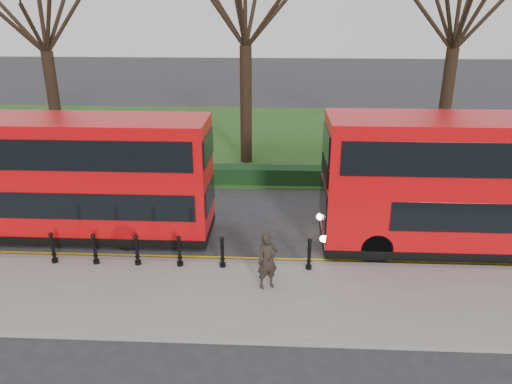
# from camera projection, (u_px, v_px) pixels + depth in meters

# --- Properties ---
(ground) EXTENTS (120.00, 120.00, 0.00)m
(ground) POSITION_uv_depth(u_px,v_px,m) (170.00, 249.00, 17.32)
(ground) COLOR #28282B
(ground) RESTS_ON ground
(pavement) EXTENTS (60.00, 4.00, 0.15)m
(pavement) POSITION_uv_depth(u_px,v_px,m) (148.00, 295.00, 14.50)
(pavement) COLOR gray
(pavement) RESTS_ON ground
(kerb) EXTENTS (60.00, 0.25, 0.16)m
(kerb) POSITION_uv_depth(u_px,v_px,m) (163.00, 261.00, 16.36)
(kerb) COLOR slate
(kerb) RESTS_ON ground
(grass_verge) EXTENTS (60.00, 18.00, 0.06)m
(grass_verge) POSITION_uv_depth(u_px,v_px,m) (220.00, 137.00, 31.27)
(grass_verge) COLOR #224617
(grass_verge) RESTS_ON ground
(hedge) EXTENTS (60.00, 0.90, 0.80)m
(hedge) POSITION_uv_depth(u_px,v_px,m) (199.00, 174.00, 23.51)
(hedge) COLOR black
(hedge) RESTS_ON ground
(yellow_line_outer) EXTENTS (60.00, 0.10, 0.01)m
(yellow_line_outer) POSITION_uv_depth(u_px,v_px,m) (165.00, 259.00, 16.67)
(yellow_line_outer) COLOR yellow
(yellow_line_outer) RESTS_ON ground
(yellow_line_inner) EXTENTS (60.00, 0.10, 0.01)m
(yellow_line_inner) POSITION_uv_depth(u_px,v_px,m) (166.00, 256.00, 16.85)
(yellow_line_inner) COLOR yellow
(yellow_line_inner) RESTS_ON ground
(tree_left) EXTENTS (6.60, 6.60, 10.31)m
(tree_left) POSITION_uv_depth(u_px,v_px,m) (41.00, 13.00, 24.29)
(tree_left) COLOR black
(tree_left) RESTS_ON ground
(tree_mid) EXTENTS (6.97, 6.97, 10.89)m
(tree_mid) POSITION_uv_depth(u_px,v_px,m) (245.00, 3.00, 23.67)
(tree_mid) COLOR black
(tree_mid) RESTS_ON ground
(tree_right) EXTENTS (6.87, 6.87, 10.73)m
(tree_right) POSITION_uv_depth(u_px,v_px,m) (459.00, 6.00, 23.25)
(tree_right) COLOR black
(tree_right) RESTS_ON ground
(bollard_row) EXTENTS (8.35, 0.15, 1.00)m
(bollard_row) POSITION_uv_depth(u_px,v_px,m) (179.00, 251.00, 15.80)
(bollard_row) COLOR black
(bollard_row) RESTS_ON pavement
(bus_lead) EXTENTS (10.92, 2.51, 4.34)m
(bus_lead) POSITION_uv_depth(u_px,v_px,m) (57.00, 178.00, 17.68)
(bus_lead) COLOR red
(bus_lead) RESTS_ON ground
(bus_rear) EXTENTS (11.57, 2.65, 4.60)m
(bus_rear) POSITION_uv_depth(u_px,v_px,m) (499.00, 186.00, 16.52)
(bus_rear) COLOR red
(bus_rear) RESTS_ON ground
(pedestrian) EXTENTS (0.75, 0.64, 1.74)m
(pedestrian) POSITION_uv_depth(u_px,v_px,m) (267.00, 261.00, 14.48)
(pedestrian) COLOR #2B221B
(pedestrian) RESTS_ON pavement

